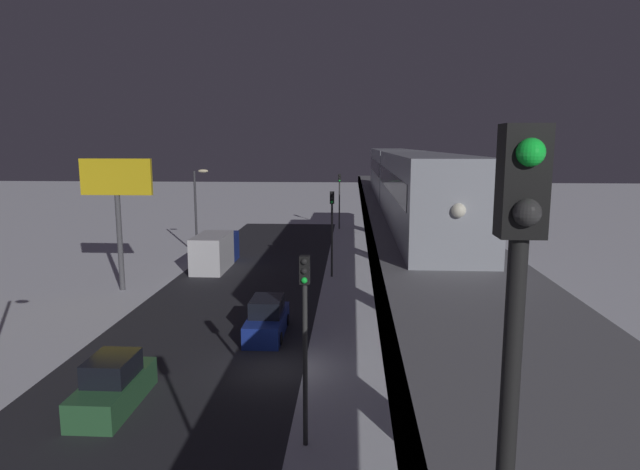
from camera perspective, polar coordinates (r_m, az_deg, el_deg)
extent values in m
plane|color=white|center=(25.22, -4.73, -13.65)|extent=(240.00, 240.00, 0.00)
cube|color=#28282D|center=(26.11, -14.15, -13.08)|extent=(11.00, 89.33, 0.01)
cube|color=slate|center=(23.57, 11.07, -1.14)|extent=(5.00, 89.33, 0.80)
cube|color=#38383D|center=(23.37, 5.28, -1.10)|extent=(0.24, 87.55, 0.80)
cylinder|color=slate|center=(60.71, 6.33, 2.49)|extent=(1.40, 1.40, 5.22)
cylinder|color=slate|center=(45.98, 7.28, 0.25)|extent=(1.40, 1.40, 5.22)
cylinder|color=slate|center=(31.42, 9.10, -4.06)|extent=(1.40, 1.40, 5.22)
cylinder|color=slate|center=(17.43, 14.11, -15.49)|extent=(1.40, 1.40, 5.22)
cube|color=#999EA8|center=(25.98, 10.42, 4.52)|extent=(2.90, 18.00, 3.40)
cube|color=black|center=(25.95, 10.45, 5.42)|extent=(2.94, 16.20, 0.90)
cube|color=#999EA8|center=(44.46, 7.50, 6.56)|extent=(2.90, 18.00, 3.40)
cube|color=black|center=(44.45, 7.51, 7.09)|extent=(2.94, 16.20, 0.90)
sphere|color=white|center=(17.07, 14.12, 2.48)|extent=(0.44, 0.44, 0.44)
cylinder|color=black|center=(5.18, 18.90, -16.82)|extent=(0.16, 0.16, 3.20)
cube|color=black|center=(4.67, 20.17, 5.22)|extent=(0.36, 0.28, 0.90)
sphere|color=#19F23F|center=(4.51, 20.92, 7.98)|extent=(0.22, 0.22, 0.22)
sphere|color=#333333|center=(4.54, 20.58, 2.18)|extent=(0.22, 0.22, 0.22)
cube|color=navy|center=(29.32, -5.48, -9.16)|extent=(1.80, 4.74, 1.10)
cube|color=black|center=(29.02, -5.51, -7.31)|extent=(1.58, 2.28, 0.87)
cylinder|color=black|center=(30.91, -6.63, -8.65)|extent=(0.20, 0.64, 0.64)
cylinder|color=black|center=(30.66, -3.45, -8.75)|extent=(0.20, 0.64, 0.64)
cylinder|color=black|center=(28.17, -7.68, -10.48)|extent=(0.20, 0.64, 0.64)
cylinder|color=black|center=(27.91, -4.17, -10.62)|extent=(0.20, 0.64, 0.64)
cube|color=#2D6038|center=(23.12, -20.53, -14.97)|extent=(1.80, 4.43, 1.10)
cube|color=black|center=(22.75, -20.68, -12.70)|extent=(1.58, 2.13, 0.87)
cube|color=navy|center=(47.95, -9.95, -1.15)|extent=(2.30, 2.20, 2.40)
cube|color=silver|center=(44.29, -11.07, -1.79)|extent=(2.40, 5.00, 2.80)
cylinder|color=#2D2D2D|center=(18.38, -1.54, -13.37)|extent=(0.16, 0.16, 5.50)
cube|color=black|center=(17.39, -1.59, -3.60)|extent=(0.32, 0.32, 0.90)
sphere|color=black|center=(17.15, -1.65, -2.76)|extent=(0.20, 0.20, 0.20)
sphere|color=black|center=(17.22, -1.64, -3.74)|extent=(0.20, 0.20, 0.20)
sphere|color=#19E53F|center=(17.29, -1.64, -4.70)|extent=(0.20, 0.20, 0.20)
cylinder|color=#2D2D2D|center=(41.07, 1.24, -0.57)|extent=(0.16, 0.16, 5.50)
cube|color=black|center=(40.64, 1.25, 3.88)|extent=(0.32, 0.32, 0.90)
sphere|color=black|center=(40.43, 1.25, 4.28)|extent=(0.20, 0.20, 0.20)
sphere|color=black|center=(40.46, 1.24, 3.85)|extent=(0.20, 0.20, 0.20)
sphere|color=#19E53F|center=(40.49, 1.24, 3.43)|extent=(0.20, 0.20, 0.20)
cylinder|color=#2D2D2D|center=(64.38, 2.01, 3.06)|extent=(0.16, 0.16, 5.50)
cube|color=black|center=(64.10, 2.03, 5.90)|extent=(0.32, 0.32, 0.90)
sphere|color=black|center=(63.90, 2.03, 6.16)|extent=(0.20, 0.20, 0.20)
sphere|color=black|center=(63.92, 2.02, 5.89)|extent=(0.20, 0.20, 0.20)
sphere|color=#19E53F|center=(63.94, 2.02, 5.62)|extent=(0.20, 0.20, 0.20)
cylinder|color=#4C4C51|center=(39.55, -19.94, -0.79)|extent=(0.36, 0.36, 6.50)
cube|color=yellow|center=(39.06, -20.31, 5.65)|extent=(4.80, 0.30, 2.40)
cylinder|color=#38383D|center=(50.30, -12.70, 2.19)|extent=(0.20, 0.20, 7.50)
ellipsoid|color=#F4E5B2|center=(49.77, -11.97, 6.48)|extent=(0.90, 0.44, 0.30)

